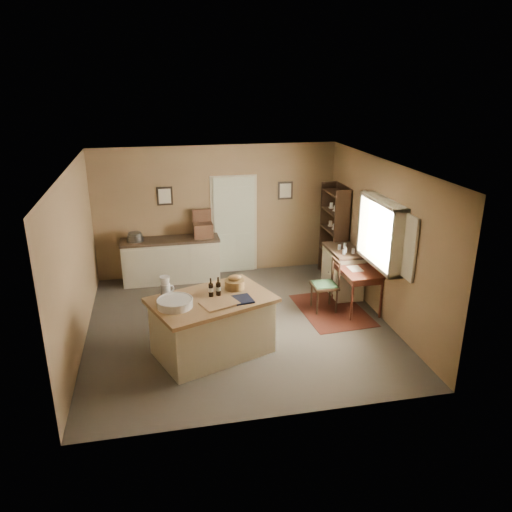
{
  "coord_description": "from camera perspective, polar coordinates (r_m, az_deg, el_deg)",
  "views": [
    {
      "loc": [
        -1.25,
        -7.49,
        4.0
      ],
      "look_at": [
        0.35,
        0.19,
        1.15
      ],
      "focal_mm": 35.0,
      "sensor_mm": 36.0,
      "label": 1
    }
  ],
  "objects": [
    {
      "name": "ground",
      "position": [
        8.58,
        -2.02,
        -7.84
      ],
      "size": [
        5.0,
        5.0,
        0.0
      ],
      "primitive_type": "plane",
      "color": "brown",
      "rests_on": "ground"
    },
    {
      "name": "wall_back",
      "position": [
        10.41,
        -4.47,
        5.16
      ],
      "size": [
        5.0,
        0.1,
        2.7
      ],
      "primitive_type": "cube",
      "color": "brown",
      "rests_on": "ground"
    },
    {
      "name": "wall_front",
      "position": [
        5.78,
        2.08,
        -7.32
      ],
      "size": [
        5.0,
        0.1,
        2.7
      ],
      "primitive_type": "cube",
      "color": "brown",
      "rests_on": "ground"
    },
    {
      "name": "wall_left",
      "position": [
        8.04,
        -19.99,
        -0.53
      ],
      "size": [
        0.1,
        5.0,
        2.7
      ],
      "primitive_type": "cube",
      "color": "brown",
      "rests_on": "ground"
    },
    {
      "name": "wall_right",
      "position": [
        8.78,
        14.17,
        1.78
      ],
      "size": [
        0.1,
        5.0,
        2.7
      ],
      "primitive_type": "cube",
      "color": "brown",
      "rests_on": "ground"
    },
    {
      "name": "ceiling",
      "position": [
        7.7,
        -2.27,
        10.23
      ],
      "size": [
        5.0,
        5.0,
        0.0
      ],
      "primitive_type": "plane",
      "color": "silver",
      "rests_on": "wall_back"
    },
    {
      "name": "door",
      "position": [
        10.5,
        -2.51,
        3.67
      ],
      "size": [
        0.97,
        0.06,
        2.11
      ],
      "primitive_type": "cube",
      "color": "beige",
      "rests_on": "ground"
    },
    {
      "name": "framed_prints",
      "position": [
        10.32,
        -3.4,
        7.18
      ],
      "size": [
        2.82,
        0.02,
        0.38
      ],
      "color": "black",
      "rests_on": "ground"
    },
    {
      "name": "window",
      "position": [
        8.52,
        14.38,
        2.61
      ],
      "size": [
        0.25,
        1.99,
        1.12
      ],
      "color": "#BDB195",
      "rests_on": "ground"
    },
    {
      "name": "work_island",
      "position": [
        7.58,
        -5.08,
        -7.78
      ],
      "size": [
        2.03,
        1.68,
        1.2
      ],
      "rotation": [
        0.0,
        0.0,
        0.37
      ],
      "color": "#BDB195",
      "rests_on": "ground"
    },
    {
      "name": "sideboard",
      "position": [
        10.31,
        -9.64,
        -0.28
      ],
      "size": [
        1.97,
        0.56,
        1.18
      ],
      "color": "#BDB195",
      "rests_on": "ground"
    },
    {
      "name": "rug",
      "position": [
        9.17,
        8.66,
        -6.12
      ],
      "size": [
        1.2,
        1.66,
        0.01
      ],
      "primitive_type": "cube",
      "rotation": [
        0.0,
        0.0,
        0.06
      ],
      "color": "#43170D",
      "rests_on": "ground"
    },
    {
      "name": "writing_desk",
      "position": [
        9.08,
        11.5,
        -1.95
      ],
      "size": [
        0.61,
        1.01,
        0.82
      ],
      "color": "#3B1811",
      "rests_on": "ground"
    },
    {
      "name": "desk_chair",
      "position": [
        8.98,
        7.82,
        -3.39
      ],
      "size": [
        0.44,
        0.44,
        0.93
      ],
      "primitive_type": null,
      "rotation": [
        0.0,
        0.0,
        -0.01
      ],
      "color": "black",
      "rests_on": "ground"
    },
    {
      "name": "right_cabinet",
      "position": [
        9.74,
        9.87,
        -1.66
      ],
      "size": [
        0.55,
        0.98,
        0.99
      ],
      "color": "#BDB195",
      "rests_on": "ground"
    },
    {
      "name": "shelving_unit",
      "position": [
        10.38,
        9.12,
        2.71
      ],
      "size": [
        0.33,
        0.87,
        1.93
      ],
      "color": "black",
      "rests_on": "ground"
    }
  ]
}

